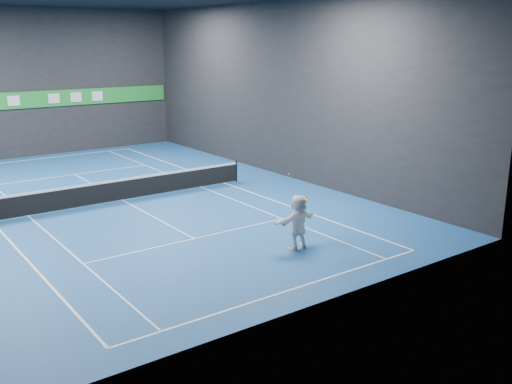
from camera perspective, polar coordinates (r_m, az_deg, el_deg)
ground at (r=26.40m, az=-13.18°, el=-0.82°), size 26.00×26.00×0.00m
wall_back at (r=37.90m, az=-21.50°, el=10.12°), size 18.00×0.10×9.00m
wall_front at (r=14.54m, az=6.46°, el=5.09°), size 18.00×0.10×9.00m
wall_right at (r=30.18m, az=2.42°, el=10.17°), size 0.10×26.00×9.00m
baseline_near at (r=16.68m, az=3.41°, el=-9.77°), size 10.98×0.08×0.01m
baseline_far at (r=37.40m, az=-20.41°, el=3.19°), size 10.98×0.08×0.01m
sideline_doubles_right at (r=28.88m, az=-3.14°, el=0.89°), size 0.08×23.78×0.01m
sideline_singles_left at (r=25.18m, az=-21.80°, el=-2.26°), size 0.06×23.78×0.01m
sideline_singles_right at (r=28.17m, az=-5.50°, el=0.49°), size 0.06×23.78×0.01m
service_line_near at (r=20.89m, az=-6.21°, el=-4.66°), size 8.23×0.06×0.01m
service_line_far at (r=32.24m, az=-17.68°, el=1.68°), size 8.23×0.06×0.01m
center_service_line at (r=26.40m, az=-13.18°, el=-0.81°), size 0.06×12.80×0.01m
player at (r=19.57m, az=4.21°, el=-3.01°), size 1.82×0.72×1.92m
tennis_ball at (r=18.97m, az=3.31°, el=1.81°), size 0.06×0.06×0.06m
tennis_net at (r=26.27m, az=-13.25°, el=0.32°), size 12.50×0.10×1.07m
sponsor_banner at (r=37.92m, az=-21.33°, el=8.61°), size 17.64×0.11×1.00m
tennis_racket at (r=19.61m, az=4.91°, el=-0.79°), size 0.44×0.39×0.61m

